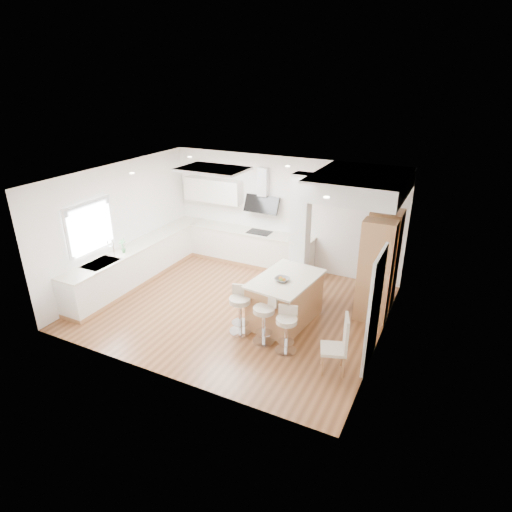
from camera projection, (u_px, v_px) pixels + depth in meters
The scene contains 18 objects.
ground at pixel (235, 307), 9.15m from camera, with size 6.00×6.00×0.00m, color brown.
ceiling at pixel (235, 307), 9.15m from camera, with size 6.00×5.00×0.02m, color white.
wall_back at pixel (283, 213), 10.65m from camera, with size 6.00×0.04×2.80m, color white.
wall_left at pixel (120, 225), 9.82m from camera, with size 0.04×5.00×2.80m, color white.
wall_right at pixel (386, 275), 7.37m from camera, with size 0.04×5.00×2.80m, color white.
skylight at pixel (213, 169), 8.87m from camera, with size 4.10×2.10×0.06m.
window_left at pixel (90, 224), 8.94m from camera, with size 0.06×1.28×1.07m.
doorway_right at pixel (374, 311), 7.05m from camera, with size 0.05×1.00×2.10m.
counter_left at pixel (141, 261), 10.26m from camera, with size 0.63×4.50×1.35m.
counter_back at pixel (245, 237), 11.08m from camera, with size 3.62×0.63×2.50m.
pillar at pixel (300, 240), 8.95m from camera, with size 0.35×0.35×2.80m.
soffit at pixel (360, 184), 8.42m from camera, with size 1.78×2.20×0.40m.
oven_column at pixel (379, 264), 8.65m from camera, with size 0.63×1.21×2.10m.
peninsula at pixel (285, 299), 8.48m from camera, with size 1.21×1.67×1.03m.
bar_stool_a at pixel (240, 307), 8.08m from camera, with size 0.52×0.52×0.95m.
bar_stool_b at pixel (265, 317), 7.78m from camera, with size 0.53×0.53×0.93m.
bar_stool_c at pixel (287, 327), 7.52m from camera, with size 0.47×0.47×0.87m.
dining_chair at pixel (340, 343), 6.97m from camera, with size 0.52×0.52×1.06m.
Camera 1 is at (3.94, -6.95, 4.62)m, focal length 30.00 mm.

